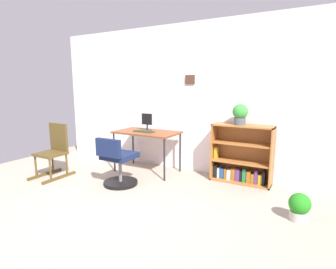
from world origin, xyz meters
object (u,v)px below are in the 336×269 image
at_px(monitor, 147,122).
at_px(desk, 147,134).
at_px(rocking_chair, 54,150).
at_px(potted_plant_on_shelf, 240,114).
at_px(office_chair, 118,164).
at_px(bookshelf_low, 241,157).
at_px(keyboard, 144,131).
at_px(potted_plant_floor, 299,207).

bearing_deg(monitor, desk, -59.28).
relative_size(monitor, rocking_chair, 0.34).
bearing_deg(monitor, potted_plant_on_shelf, 5.48).
bearing_deg(potted_plant_on_shelf, office_chair, -146.19).
xyz_separation_m(bookshelf_low, potted_plant_on_shelf, (-0.03, -0.06, 0.69)).
xyz_separation_m(keyboard, potted_plant_floor, (2.50, -0.60, -0.56)).
relative_size(office_chair, bookshelf_low, 0.82).
bearing_deg(rocking_chair, potted_plant_floor, 4.66).
xyz_separation_m(office_chair, potted_plant_floor, (2.48, 0.13, -0.16)).
bearing_deg(rocking_chair, monitor, 42.04).
relative_size(bookshelf_low, potted_plant_on_shelf, 2.90).
bearing_deg(office_chair, rocking_chair, -172.16).
bearing_deg(monitor, rocking_chair, -137.96).
relative_size(desk, potted_plant_on_shelf, 3.47).
height_order(rocking_chair, potted_plant_floor, rocking_chair).
distance_m(monitor, office_chair, 1.03).
bearing_deg(monitor, keyboard, -77.73).
bearing_deg(rocking_chair, desk, 38.50).
xyz_separation_m(keyboard, rocking_chair, (-1.19, -0.90, -0.28)).
bearing_deg(monitor, bookshelf_low, 7.29).
distance_m(desk, potted_plant_floor, 2.62).
bearing_deg(desk, bookshelf_low, 10.49).
bearing_deg(bookshelf_low, monitor, -172.71).
height_order(office_chair, potted_plant_on_shelf, potted_plant_on_shelf).
relative_size(keyboard, potted_plant_on_shelf, 1.18).
bearing_deg(desk, keyboard, -105.24).
distance_m(office_chair, potted_plant_floor, 2.49).
xyz_separation_m(office_chair, rocking_chair, (-1.21, -0.17, 0.12)).
xyz_separation_m(desk, keyboard, (-0.02, -0.06, 0.06)).
height_order(office_chair, bookshelf_low, bookshelf_low).
xyz_separation_m(desk, bookshelf_low, (1.58, 0.29, -0.28)).
relative_size(desk, office_chair, 1.45).
distance_m(bookshelf_low, potted_plant_on_shelf, 0.70).
distance_m(monitor, potted_plant_floor, 2.73).
height_order(keyboard, rocking_chair, rocking_chair).
bearing_deg(desk, rocking_chair, -141.50).
xyz_separation_m(desk, potted_plant_on_shelf, (1.54, 0.24, 0.42)).
bearing_deg(desk, office_chair, -90.02).
bearing_deg(potted_plant_floor, desk, 165.05).
relative_size(potted_plant_on_shelf, potted_plant_floor, 0.99).
xyz_separation_m(office_chair, potted_plant_on_shelf, (1.54, 1.03, 0.75)).
bearing_deg(potted_plant_floor, monitor, 163.57).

